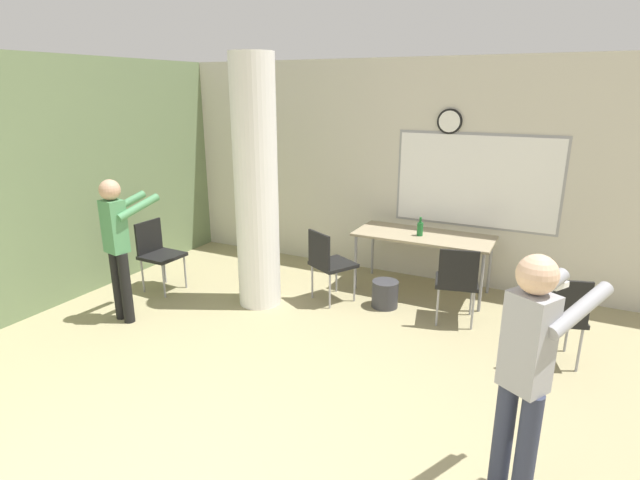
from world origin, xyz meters
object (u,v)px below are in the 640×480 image
Objects in this scene: chair_mid_room at (559,313)px; chair_by_left_wall at (158,250)px; person_watching_back at (118,240)px; folding_table at (423,239)px; chair_table_left at (328,261)px; bottle_on_table at (420,229)px; person_playing_side at (528,365)px; chair_table_right at (457,279)px.

chair_by_left_wall is at bearing -176.61° from chair_mid_room.
folding_table is at bearing 40.00° from person_watching_back.
chair_table_left is at bearing 38.95° from person_watching_back.
bottle_on_table is 0.14× the size of person_playing_side.
chair_mid_room is 2.48m from chair_table_left.
chair_mid_room and chair_table_left have the same top height.
person_playing_side is (1.41, -3.01, 0.26)m from folding_table.
chair_table_left reaches higher than folding_table.
chair_table_left is (-0.86, -0.75, -0.31)m from bottle_on_table.
chair_by_left_wall is (-2.95, -1.41, -0.17)m from folding_table.
chair_table_left is at bearing 172.11° from chair_mid_room.
chair_mid_room is 1.00× the size of chair_table_left.
person_playing_side reaches higher than folding_table.
chair_by_left_wall is 1.00× the size of chair_table_right.
person_watching_back is at bearing -165.59° from chair_mid_room.
chair_by_left_wall is 4.67m from person_playing_side.
chair_table_left is (-2.46, 0.34, 0.00)m from chair_mid_room.
person_watching_back is 4.15m from person_playing_side.
person_playing_side is (4.07, -0.78, 0.03)m from person_watching_back.
bottle_on_table is at bearing 116.09° from person_playing_side.
folding_table is 0.94m from chair_table_right.
chair_mid_room is 1.92m from person_playing_side.
person_watching_back reaches higher than bottle_on_table.
chair_table_left is 1.47m from chair_table_right.
chair_by_left_wall and chair_table_left have the same top height.
chair_table_right is (1.47, 0.08, 0.00)m from chair_table_left.
chair_by_left_wall is at bearing -154.39° from folding_table.
bottle_on_table is at bearing 40.87° from chair_table_left.
chair_by_left_wall is at bearing -155.09° from bottle_on_table.
chair_table_right is 0.56× the size of person_watching_back.
person_playing_side reaches higher than bottle_on_table.
person_playing_side reaches higher than chair_table_right.
chair_table_left is at bearing -138.02° from folding_table.
folding_table is 1.89× the size of chair_table_left.
person_playing_side is at bearing -64.89° from folding_table.
chair_by_left_wall is 0.96m from person_watching_back.
chair_mid_room is at bearing -23.10° from chair_table_right.
chair_mid_room is 4.38m from person_watching_back.
folding_table is at bearing 41.98° from chair_table_left.
bottle_on_table is at bearing 145.78° from chair_mid_room.
chair_mid_room is 1.00× the size of chair_table_right.
bottle_on_table reaches higher than chair_table_left.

